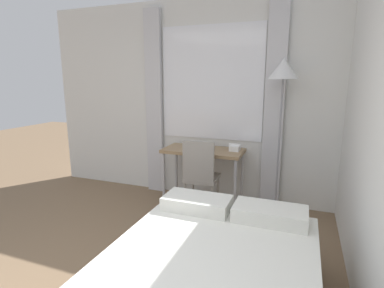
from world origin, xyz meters
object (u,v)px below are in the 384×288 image
desk (203,155)px  telephone (235,148)px  standing_lamp (283,85)px  book (204,148)px  desk_chair (201,173)px

desk → telephone: bearing=8.2°
desk → telephone: size_ratio=7.27×
standing_lamp → telephone: standing_lamp is taller
telephone → book: size_ratio=0.56×
book → standing_lamp: bearing=0.7°
standing_lamp → telephone: size_ratio=13.28×
desk → book: size_ratio=4.04×
desk → telephone: 0.42m
standing_lamp → book: bearing=-179.3°
desk_chair → standing_lamp: 1.41m
standing_lamp → book: size_ratio=7.38×
standing_lamp → desk_chair: bearing=-161.3°
telephone → book: bearing=-173.3°
desk_chair → telephone: desk_chair is taller
desk_chair → telephone: (0.34, 0.33, 0.27)m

